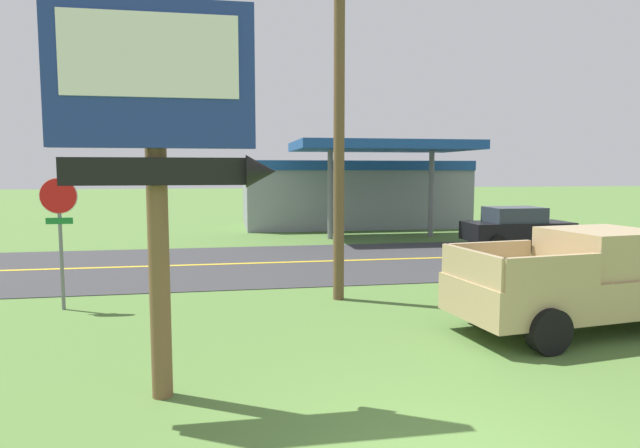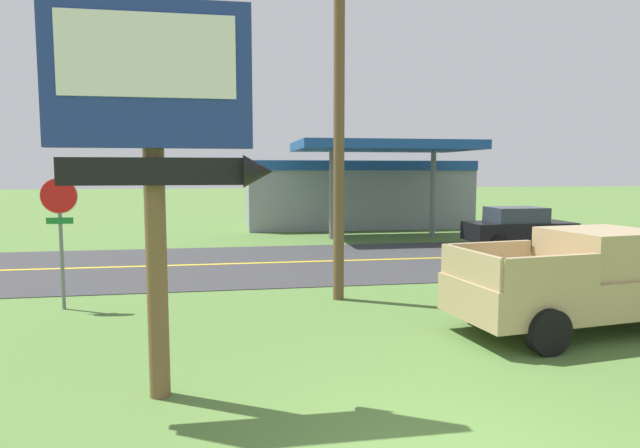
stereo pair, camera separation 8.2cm
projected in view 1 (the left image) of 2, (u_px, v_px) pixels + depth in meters
road_asphalt at (294, 262)px, 18.41m from camera, size 140.00×8.00×0.02m
road_centre_line at (294, 262)px, 18.41m from camera, size 126.00×0.20×0.01m
motel_sign at (159, 123)px, 7.06m from camera, size 2.88×0.54×5.56m
stop_sign at (59, 220)px, 12.02m from camera, size 0.80×0.08×2.95m
utility_pole at (339, 102)px, 12.75m from camera, size 1.70×0.26×8.87m
gas_station at (353, 191)px, 30.54m from camera, size 12.00×11.50×4.40m
pickup_tan_parked_on_lawn at (586, 281)px, 10.60m from camera, size 5.41×2.75×1.96m
car_black_near_lane at (516, 227)px, 21.88m from camera, size 4.20×2.00×1.64m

